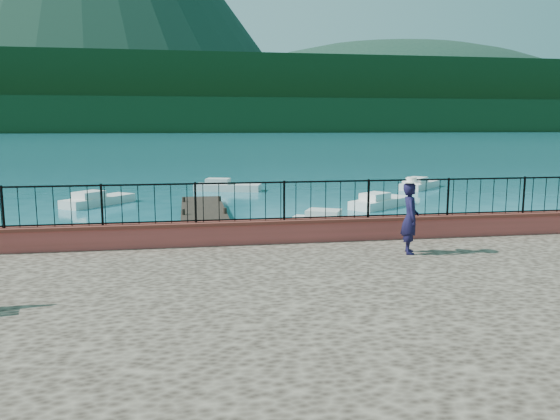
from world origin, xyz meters
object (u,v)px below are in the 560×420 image
object	(u,v)px
boat_1	(337,220)
boat_2	(382,199)
boat_0	(44,257)
boat_5	(420,182)
person	(410,218)
boat_4	(228,184)
boat_3	(98,197)

from	to	relation	value
boat_1	boat_2	world-z (taller)	same
boat_0	boat_1	size ratio (longest dim) A/B	0.87
boat_2	boat_5	size ratio (longest dim) A/B	1.00
person	boat_0	xyz separation A→B (m)	(-9.13, 4.46, -1.62)
boat_0	boat_5	bearing A→B (deg)	22.79
boat_0	boat_1	bearing A→B (deg)	5.15
person	boat_4	bearing A→B (deg)	20.77
boat_0	boat_3	bearing A→B (deg)	72.58
boat_1	boat_4	xyz separation A→B (m)	(-3.35, 13.74, 0.00)
boat_3	person	bearing A→B (deg)	-112.43
boat_2	boat_3	world-z (taller)	same
person	boat_1	world-z (taller)	person
boat_0	boat_2	bearing A→B (deg)	16.53
person	boat_1	xyz separation A→B (m)	(0.83, 9.06, -1.62)
boat_1	boat_4	distance (m)	14.15
boat_4	boat_3	bearing A→B (deg)	-127.82
person	boat_3	size ratio (longest dim) A/B	0.41
boat_0	boat_5	world-z (taller)	same
person	boat_4	size ratio (longest dim) A/B	0.40
person	boat_0	distance (m)	10.29
boat_2	boat_5	distance (m)	9.23
boat_4	boat_2	bearing A→B (deg)	-31.99
boat_2	boat_3	size ratio (longest dim) A/B	0.99
person	boat_2	bearing A→B (deg)	-3.40
boat_1	boat_3	world-z (taller)	same
boat_3	boat_4	world-z (taller)	same
person	boat_2	world-z (taller)	person
boat_3	boat_5	size ratio (longest dim) A/B	1.01
boat_1	boat_2	bearing A→B (deg)	81.81
boat_0	boat_2	size ratio (longest dim) A/B	0.82
boat_1	boat_5	bearing A→B (deg)	81.33
boat_1	person	bearing A→B (deg)	-68.34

